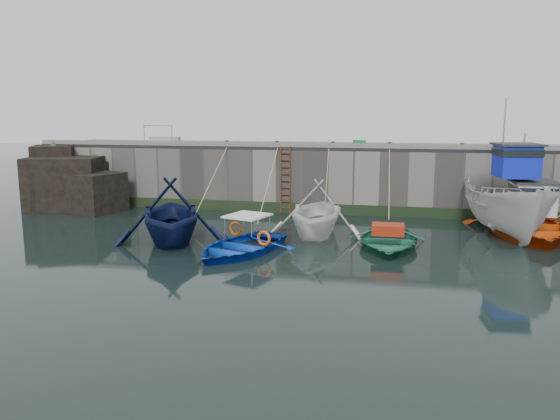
% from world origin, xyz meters
% --- Properties ---
extents(ground, '(120.00, 120.00, 0.00)m').
position_xyz_m(ground, '(0.00, 0.00, 0.00)').
color(ground, black).
rests_on(ground, ground).
extents(quay_back, '(30.00, 5.00, 3.00)m').
position_xyz_m(quay_back, '(0.00, 12.50, 1.50)').
color(quay_back, slate).
rests_on(quay_back, ground).
extents(road_back, '(30.00, 5.00, 0.16)m').
position_xyz_m(road_back, '(0.00, 12.50, 3.08)').
color(road_back, black).
rests_on(road_back, quay_back).
extents(kerb_back, '(30.00, 0.30, 0.20)m').
position_xyz_m(kerb_back, '(0.00, 10.15, 3.26)').
color(kerb_back, slate).
rests_on(kerb_back, road_back).
extents(algae_back, '(30.00, 0.08, 0.50)m').
position_xyz_m(algae_back, '(0.00, 9.96, 0.25)').
color(algae_back, black).
rests_on(algae_back, ground).
extents(rock_outcrop, '(5.85, 4.24, 3.41)m').
position_xyz_m(rock_outcrop, '(-12.92, 9.11, 1.26)').
color(rock_outcrop, black).
rests_on(rock_outcrop, ground).
extents(ladder, '(0.51, 0.08, 3.20)m').
position_xyz_m(ladder, '(-2.00, 9.91, 1.59)').
color(ladder, '#3F1E0F').
rests_on(ladder, ground).
extents(boat_near_white, '(6.08, 6.45, 2.69)m').
position_xyz_m(boat_near_white, '(-5.05, 3.28, 0.00)').
color(boat_near_white, '#09123B').
rests_on(boat_near_white, ground).
extents(boat_near_white_rope, '(0.04, 4.95, 3.10)m').
position_xyz_m(boat_near_white_rope, '(-5.05, 7.89, 0.00)').
color(boat_near_white_rope, tan).
rests_on(boat_near_white_rope, ground).
extents(boat_near_blue, '(4.37, 5.19, 0.92)m').
position_xyz_m(boat_near_blue, '(-2.07, 2.25, 0.00)').
color(boat_near_blue, '#0C3CBA').
rests_on(boat_near_blue, ground).
extents(boat_near_blue_rope, '(0.04, 5.86, 3.10)m').
position_xyz_m(boat_near_blue_rope, '(-2.07, 7.38, 0.00)').
color(boat_near_blue_rope, tan).
rests_on(boat_near_blue_rope, ground).
extents(boat_near_blacktrim, '(4.09, 4.74, 2.49)m').
position_xyz_m(boat_near_blacktrim, '(0.13, 5.58, 0.00)').
color(boat_near_blacktrim, silver).
rests_on(boat_near_blacktrim, ground).
extents(boat_near_blacktrim_rope, '(0.04, 3.23, 3.10)m').
position_xyz_m(boat_near_blacktrim_rope, '(0.13, 9.04, 0.00)').
color(boat_near_blacktrim_rope, tan).
rests_on(boat_near_blacktrim_rope, ground).
extents(boat_near_navy, '(3.24, 4.51, 0.93)m').
position_xyz_m(boat_near_navy, '(2.93, 4.14, 0.00)').
color(boat_near_navy, '#1B614C').
rests_on(boat_near_navy, ground).
extents(boat_near_navy_rope, '(0.04, 4.24, 3.10)m').
position_xyz_m(boat_near_navy_rope, '(2.93, 8.32, 0.00)').
color(boat_near_navy_rope, tan).
rests_on(boat_near_navy_rope, ground).
extents(boat_far_white, '(3.40, 7.23, 5.69)m').
position_xyz_m(boat_far_white, '(7.53, 7.22, 1.13)').
color(boat_far_white, silver).
rests_on(boat_far_white, ground).
extents(boat_far_orange, '(4.69, 6.41, 4.30)m').
position_xyz_m(boat_far_orange, '(8.25, 7.22, 0.41)').
color(boat_far_orange, '#DE450B').
rests_on(boat_far_orange, ground).
extents(fish_crate, '(0.66, 0.59, 0.29)m').
position_xyz_m(fish_crate, '(1.35, 11.44, 3.31)').
color(fish_crate, '#17813C').
rests_on(fish_crate, road_back).
extents(railing, '(1.60, 1.05, 1.00)m').
position_xyz_m(railing, '(-8.75, 11.25, 3.36)').
color(railing, '#A5A8AD').
rests_on(railing, road_back).
extents(bollard_a, '(0.18, 0.18, 0.28)m').
position_xyz_m(bollard_a, '(-5.00, 10.25, 3.30)').
color(bollard_a, '#3F1E0F').
rests_on(bollard_a, road_back).
extents(bollard_b, '(0.18, 0.18, 0.28)m').
position_xyz_m(bollard_b, '(-2.50, 10.25, 3.30)').
color(bollard_b, '#3F1E0F').
rests_on(bollard_b, road_back).
extents(bollard_c, '(0.18, 0.18, 0.28)m').
position_xyz_m(bollard_c, '(0.20, 10.25, 3.30)').
color(bollard_c, '#3F1E0F').
rests_on(bollard_c, road_back).
extents(bollard_d, '(0.18, 0.18, 0.28)m').
position_xyz_m(bollard_d, '(2.80, 10.25, 3.30)').
color(bollard_d, '#3F1E0F').
rests_on(bollard_d, road_back).
extents(bollard_e, '(0.18, 0.18, 0.28)m').
position_xyz_m(bollard_e, '(6.00, 10.25, 3.30)').
color(bollard_e, '#3F1E0F').
rests_on(bollard_e, road_back).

